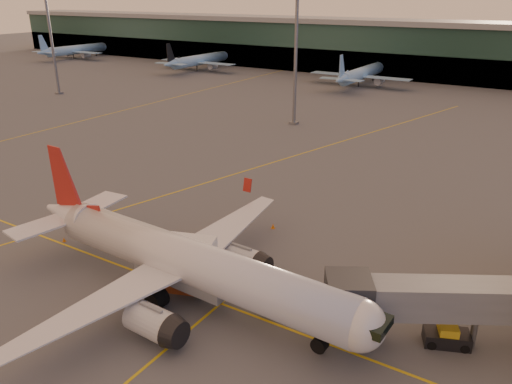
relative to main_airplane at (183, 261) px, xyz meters
The scene contains 13 objects.
ground 5.78m from the main_airplane, 112.33° to the right, with size 600.00×600.00×0.00m, color #4C4F54.
taxi_markings 41.54m from the main_airplane, 102.58° to the left, with size 100.12×173.00×0.01m.
terminal 137.79m from the main_airplane, 90.70° to the left, with size 400.00×20.00×17.60m.
mast_west_far 109.01m from the main_airplane, 147.73° to the left, with size 2.40×2.40×25.60m.
mast_west_near 66.52m from the main_airplane, 109.31° to the left, with size 2.40×2.40×25.60m.
distant_aircraft_row 114.32m from the main_airplane, 85.41° to the left, with size 350.00×34.00×13.00m.
main_airplane is the anchor object (origin of this frame).
jet_bridge 25.46m from the main_airplane, 16.84° to the left, with size 22.26×14.41×5.71m.
catering_truck 1.97m from the main_airplane, 137.67° to the left, with size 6.98×4.73×4.98m.
gpu_cart 8.86m from the main_airplane, 14.63° to the left, with size 2.15×1.64×1.11m.
pushback_tug 22.43m from the main_airplane, 14.98° to the left, with size 3.88×3.00×1.77m.
cone_tail 18.68m from the main_airplane, behind, with size 0.39×0.39×0.50m.
cone_wing_left 16.84m from the main_airplane, 91.35° to the left, with size 0.47×0.47×0.60m.
Camera 1 is at (27.37, -24.99, 25.56)m, focal length 35.00 mm.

